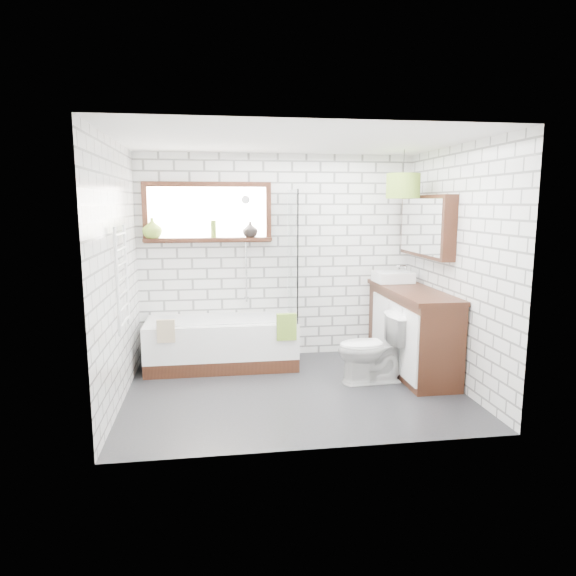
{
  "coord_description": "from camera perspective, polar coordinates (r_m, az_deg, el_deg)",
  "views": [
    {
      "loc": [
        -0.8,
        -4.99,
        1.91
      ],
      "look_at": [
        -0.03,
        0.25,
        1.03
      ],
      "focal_mm": 32.0,
      "sensor_mm": 36.0,
      "label": 1
    }
  ],
  "objects": [
    {
      "name": "towel_green",
      "position": [
        5.75,
        -0.17,
        -4.34
      ],
      "size": [
        0.22,
        0.06,
        0.3
      ],
      "primitive_type": "cube",
      "color": "olive",
      "rests_on": "bathtub"
    },
    {
      "name": "shower_riser",
      "position": [
        6.29,
        -4.7,
        4.28
      ],
      "size": [
        0.02,
        0.02,
        1.3
      ],
      "primitive_type": "cylinder",
      "color": "silver",
      "rests_on": "wall_back"
    },
    {
      "name": "bottle",
      "position": [
        6.23,
        -8.28,
        6.32
      ],
      "size": [
        0.08,
        0.08,
        0.21
      ],
      "primitive_type": "cylinder",
      "rotation": [
        0.0,
        0.0,
        -0.25
      ],
      "color": "olive",
      "rests_on": "window"
    },
    {
      "name": "vanity",
      "position": [
        6.06,
        13.54,
        -4.52
      ],
      "size": [
        0.54,
        1.67,
        0.96
      ],
      "primitive_type": "cube",
      "color": "black",
      "rests_on": "floor"
    },
    {
      "name": "towel_radiator",
      "position": [
        5.12,
        -17.95,
        0.99
      ],
      "size": [
        0.06,
        0.52,
        1.0
      ],
      "primitive_type": "cube",
      "color": "white",
      "rests_on": "wall_left"
    },
    {
      "name": "wall_front",
      "position": [
        3.83,
        3.81,
        -0.5
      ],
      "size": [
        3.4,
        0.01,
        2.5
      ],
      "primitive_type": "cube",
      "color": "white",
      "rests_on": "ground"
    },
    {
      "name": "window",
      "position": [
        6.26,
        -8.91,
        8.3
      ],
      "size": [
        1.52,
        0.16,
        0.68
      ],
      "primitive_type": "cube",
      "color": "black",
      "rests_on": "wall_back"
    },
    {
      "name": "floor",
      "position": [
        5.41,
        0.7,
        -11.32
      ],
      "size": [
        3.4,
        2.6,
        0.01
      ],
      "primitive_type": "cube",
      "color": "black",
      "rests_on": "ground"
    },
    {
      "name": "wall_left",
      "position": [
        5.12,
        -18.48,
        1.53
      ],
      "size": [
        0.01,
        2.6,
        2.5
      ],
      "primitive_type": "cube",
      "color": "white",
      "rests_on": "ground"
    },
    {
      "name": "bathtub",
      "position": [
        6.13,
        -7.39,
        -6.07
      ],
      "size": [
        1.74,
        0.77,
        0.56
      ],
      "primitive_type": "cube",
      "color": "white",
      "rests_on": "floor"
    },
    {
      "name": "ceiling",
      "position": [
        5.09,
        0.76,
        16.13
      ],
      "size": [
        3.4,
        2.6,
        0.01
      ],
      "primitive_type": "cube",
      "color": "white",
      "rests_on": "ground"
    },
    {
      "name": "wall_back",
      "position": [
        6.38,
        -1.12,
        3.48
      ],
      "size": [
        3.4,
        0.01,
        2.5
      ],
      "primitive_type": "cube",
      "color": "white",
      "rests_on": "ground"
    },
    {
      "name": "shower_screen",
      "position": [
        6.01,
        0.53,
        3.71
      ],
      "size": [
        0.02,
        0.72,
        1.5
      ],
      "primitive_type": "cube",
      "color": "white",
      "rests_on": "bathtub"
    },
    {
      "name": "tap",
      "position": [
        6.44,
        12.93,
        1.75
      ],
      "size": [
        0.03,
        0.03,
        0.14
      ],
      "primitive_type": "cylinder",
      "rotation": [
        0.0,
        0.0,
        0.29
      ],
      "color": "silver",
      "rests_on": "vanity"
    },
    {
      "name": "vase_dark",
      "position": [
        6.25,
        -4.22,
        6.33
      ],
      "size": [
        0.23,
        0.23,
        0.19
      ],
      "primitive_type": "imported",
      "rotation": [
        0.0,
        0.0,
        -0.31
      ],
      "color": "black",
      "rests_on": "window"
    },
    {
      "name": "basin",
      "position": [
        6.4,
        11.57,
        1.22
      ],
      "size": [
        0.44,
        0.38,
        0.13
      ],
      "primitive_type": "cube",
      "color": "white",
      "rests_on": "vanity"
    },
    {
      "name": "towel_beige",
      "position": [
        5.72,
        -13.41,
        -4.68
      ],
      "size": [
        0.19,
        0.05,
        0.25
      ],
      "primitive_type": "cube",
      "color": "tan",
      "rests_on": "bathtub"
    },
    {
      "name": "toilet",
      "position": [
        5.6,
        9.31,
        -6.62
      ],
      "size": [
        0.46,
        0.76,
        0.75
      ],
      "primitive_type": "imported",
      "rotation": [
        0.0,
        0.0,
        -1.51
      ],
      "color": "white",
      "rests_on": "floor"
    },
    {
      "name": "mirror_cabinet",
      "position": [
        6.1,
        15.12,
        6.66
      ],
      "size": [
        0.16,
        1.2,
        0.7
      ],
      "primitive_type": "cube",
      "color": "black",
      "rests_on": "wall_right"
    },
    {
      "name": "pendant",
      "position": [
        6.03,
        12.66,
        11.0
      ],
      "size": [
        0.38,
        0.38,
        0.28
      ],
      "primitive_type": "cylinder",
      "color": "olive",
      "rests_on": "ceiling"
    },
    {
      "name": "wall_right",
      "position": [
        5.63,
        18.16,
        2.22
      ],
      "size": [
        0.01,
        2.6,
        2.5
      ],
      "primitive_type": "cube",
      "color": "white",
      "rests_on": "ground"
    },
    {
      "name": "vase_olive",
      "position": [
        6.27,
        -14.85,
        6.27
      ],
      "size": [
        0.23,
        0.23,
        0.24
      ],
      "primitive_type": "imported",
      "rotation": [
        0.0,
        0.0,
        -0.01
      ],
      "color": "olive",
      "rests_on": "window"
    }
  ]
}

